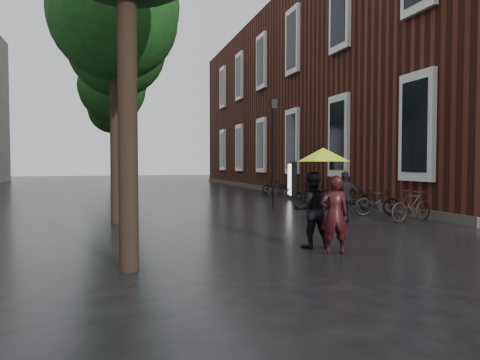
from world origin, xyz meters
name	(u,v)px	position (x,y,z in m)	size (l,w,h in m)	color
ground	(372,267)	(0.00, 0.00, 0.00)	(120.00, 120.00, 0.00)	black
brick_building	(337,101)	(10.47, 19.46, 5.99)	(10.20, 33.20, 12.00)	#38160F
street_trees	(114,71)	(-3.99, 15.91, 6.34)	(4.33, 34.03, 8.91)	black
person_burgundy	(335,215)	(-0.06, 1.18, 0.77)	(0.57, 0.37, 1.55)	black
person_black	(312,210)	(-0.22, 1.86, 0.80)	(0.78, 0.61, 1.61)	black
lime_umbrella	(323,155)	(-0.14, 1.53, 1.96)	(1.11, 1.11, 1.63)	black
pedestrian_walking	(345,197)	(2.39, 4.86, 0.78)	(0.91, 0.38, 1.55)	black
parked_bicycles	(322,194)	(4.55, 10.38, 0.46)	(2.04, 12.70, 0.98)	black
ad_lightbox	(292,180)	(4.43, 13.27, 0.95)	(0.29, 1.25, 1.88)	black
lamp_post	(273,143)	(1.97, 9.59, 2.62)	(0.22, 0.22, 4.31)	black
cycle_sign	(131,165)	(-3.13, 18.45, 1.67)	(0.13, 0.46, 2.53)	#262628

